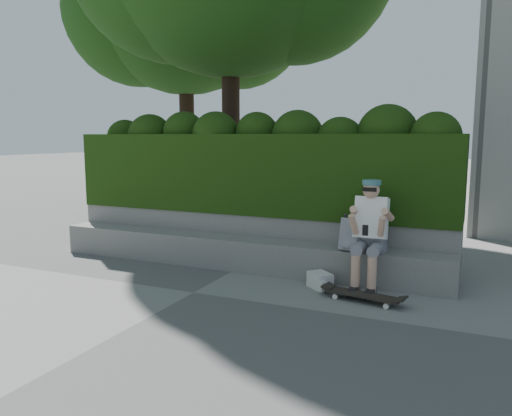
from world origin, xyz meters
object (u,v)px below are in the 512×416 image
at_px(person, 370,230).
at_px(skateboard, 363,295).
at_px(backpack_plaid, 352,235).
at_px(backpack_ground, 320,280).

xyz_separation_m(person, skateboard, (0.05, -0.56, -0.68)).
distance_m(backpack_plaid, backpack_ground, 0.72).
distance_m(person, backpack_ground, 0.90).
xyz_separation_m(skateboard, backpack_plaid, (-0.30, 0.64, 0.58)).
relative_size(skateboard, backpack_ground, 2.95).
distance_m(person, skateboard, 0.88).
bearing_deg(person, skateboard, -84.60).
bearing_deg(backpack_ground, skateboard, 14.73).
height_order(skateboard, backpack_ground, backpack_ground).
bearing_deg(backpack_plaid, skateboard, -55.40).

